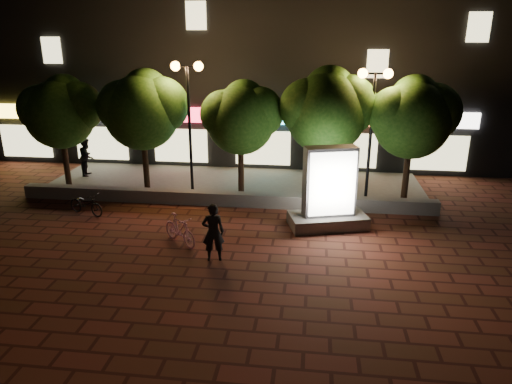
% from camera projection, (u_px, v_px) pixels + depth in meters
% --- Properties ---
extents(ground, '(80.00, 80.00, 0.00)m').
position_uv_depth(ground, '(198.00, 250.00, 14.28)').
color(ground, '#58241B').
rests_on(ground, ground).
extents(retaining_wall, '(16.00, 0.45, 0.50)m').
position_uv_depth(retaining_wall, '(223.00, 199.00, 17.96)').
color(retaining_wall, slate).
rests_on(retaining_wall, ground).
extents(sidewalk, '(16.00, 5.00, 0.08)m').
position_uv_depth(sidewalk, '(234.00, 184.00, 20.38)').
color(sidewalk, slate).
rests_on(sidewalk, ground).
extents(building_block, '(28.00, 8.12, 11.30)m').
position_uv_depth(building_block, '(253.00, 58.00, 24.88)').
color(building_block, black).
rests_on(building_block, ground).
extents(tree_far_left, '(3.36, 2.80, 4.63)m').
position_uv_depth(tree_far_left, '(61.00, 110.00, 19.17)').
color(tree_far_left, black).
rests_on(tree_far_left, sidewalk).
extents(tree_left, '(3.60, 3.00, 4.89)m').
position_uv_depth(tree_left, '(143.00, 108.00, 18.71)').
color(tree_left, black).
rests_on(tree_left, sidewalk).
extents(tree_mid, '(3.24, 2.70, 4.50)m').
position_uv_depth(tree_mid, '(242.00, 115.00, 18.31)').
color(tree_mid, black).
rests_on(tree_mid, sidewalk).
extents(tree_right, '(3.72, 3.10, 5.07)m').
position_uv_depth(tree_right, '(328.00, 108.00, 17.81)').
color(tree_right, black).
rests_on(tree_right, sidewalk).
extents(tree_far_right, '(3.48, 2.90, 4.76)m').
position_uv_depth(tree_far_right, '(414.00, 115.00, 17.50)').
color(tree_far_right, black).
rests_on(tree_far_right, sidewalk).
extents(street_lamp_left, '(1.26, 0.36, 5.18)m').
position_uv_depth(street_lamp_left, '(188.00, 94.00, 18.05)').
color(street_lamp_left, black).
rests_on(street_lamp_left, sidewalk).
extents(street_lamp_right, '(1.26, 0.36, 4.98)m').
position_uv_depth(street_lamp_right, '(373.00, 101.00, 17.27)').
color(street_lamp_right, black).
rests_on(street_lamp_right, sidewalk).
extents(ad_kiosk, '(2.83, 1.95, 2.79)m').
position_uv_depth(ad_kiosk, '(329.00, 195.00, 15.67)').
color(ad_kiosk, slate).
rests_on(ad_kiosk, ground).
extents(scooter_pink, '(1.51, 1.38, 0.96)m').
position_uv_depth(scooter_pink, '(180.00, 230.00, 14.55)').
color(scooter_pink, '#E597BF').
rests_on(scooter_pink, ground).
extents(rider, '(0.72, 0.56, 1.74)m').
position_uv_depth(rider, '(213.00, 232.00, 13.39)').
color(rider, black).
rests_on(rider, ground).
extents(scooter_parked, '(1.66, 1.06, 0.82)m').
position_uv_depth(scooter_parked, '(86.00, 204.00, 16.95)').
color(scooter_parked, black).
rests_on(scooter_parked, ground).
extents(pedestrian, '(0.81, 0.96, 1.73)m').
position_uv_depth(pedestrian, '(87.00, 157.00, 21.25)').
color(pedestrian, black).
rests_on(pedestrian, sidewalk).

